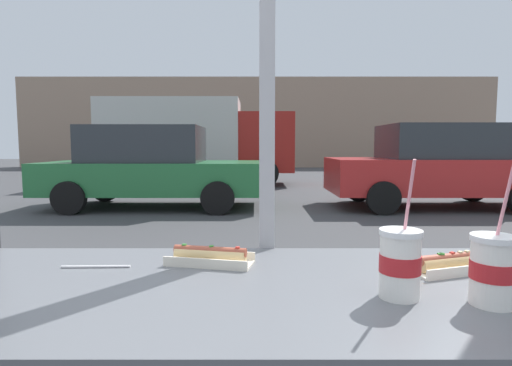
{
  "coord_description": "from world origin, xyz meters",
  "views": [
    {
      "loc": [
        -0.04,
        -1.29,
        1.31
      ],
      "look_at": [
        -0.04,
        2.96,
        0.92
      ],
      "focal_mm": 28.89,
      "sensor_mm": 36.0,
      "label": 1
    }
  ],
  "objects_px": {
    "box_truck": "(195,138)",
    "hotdog_tray_far": "(453,263)",
    "soda_cup_left": "(493,269)",
    "soda_cup_right": "(400,262)",
    "parked_car_red": "(435,166)",
    "hotdog_tray_near": "(210,256)",
    "parked_car_green": "(152,167)"
  },
  "relations": [
    {
      "from": "hotdog_tray_near",
      "to": "hotdog_tray_far",
      "type": "distance_m",
      "value": 0.66
    },
    {
      "from": "hotdog_tray_far",
      "to": "parked_car_red",
      "type": "relative_size",
      "value": 0.06
    },
    {
      "from": "box_truck",
      "to": "soda_cup_left",
      "type": "bearing_deg",
      "value": -78.91
    },
    {
      "from": "soda_cup_right",
      "to": "parked_car_green",
      "type": "relative_size",
      "value": 0.07
    },
    {
      "from": "parked_car_green",
      "to": "box_truck",
      "type": "height_order",
      "value": "box_truck"
    },
    {
      "from": "soda_cup_right",
      "to": "hotdog_tray_near",
      "type": "distance_m",
      "value": 0.52
    },
    {
      "from": "parked_car_red",
      "to": "box_truck",
      "type": "relative_size",
      "value": 0.69
    },
    {
      "from": "hotdog_tray_far",
      "to": "box_truck",
      "type": "bearing_deg",
      "value": 101.41
    },
    {
      "from": "parked_car_red",
      "to": "parked_car_green",
      "type": "bearing_deg",
      "value": -180.0
    },
    {
      "from": "hotdog_tray_far",
      "to": "box_truck",
      "type": "xyz_separation_m",
      "value": [
        -2.55,
        12.65,
        0.54
      ]
    },
    {
      "from": "soda_cup_right",
      "to": "hotdog_tray_near",
      "type": "xyz_separation_m",
      "value": [
        -0.45,
        0.26,
        -0.06
      ]
    },
    {
      "from": "parked_car_green",
      "to": "parked_car_red",
      "type": "bearing_deg",
      "value": 0.0
    },
    {
      "from": "parked_car_green",
      "to": "parked_car_red",
      "type": "xyz_separation_m",
      "value": [
        5.97,
        0.0,
        0.02
      ]
    },
    {
      "from": "hotdog_tray_near",
      "to": "parked_car_red",
      "type": "bearing_deg",
      "value": 62.49
    },
    {
      "from": "soda_cup_right",
      "to": "soda_cup_left",
      "type": "bearing_deg",
      "value": -12.99
    },
    {
      "from": "soda_cup_right",
      "to": "box_truck",
      "type": "relative_size",
      "value": 0.05
    },
    {
      "from": "hotdog_tray_near",
      "to": "parked_car_green",
      "type": "xyz_separation_m",
      "value": [
        -2.06,
        7.49,
        -0.13
      ]
    },
    {
      "from": "soda_cup_right",
      "to": "hotdog_tray_far",
      "type": "relative_size",
      "value": 1.19
    },
    {
      "from": "hotdog_tray_near",
      "to": "parked_car_green",
      "type": "bearing_deg",
      "value": 105.4
    },
    {
      "from": "soda_cup_left",
      "to": "hotdog_tray_far",
      "type": "xyz_separation_m",
      "value": [
        0.03,
        0.23,
        -0.06
      ]
    },
    {
      "from": "hotdog_tray_near",
      "to": "hotdog_tray_far",
      "type": "bearing_deg",
      "value": -6.23
    },
    {
      "from": "soda_cup_left",
      "to": "box_truck",
      "type": "bearing_deg",
      "value": 101.09
    },
    {
      "from": "hotdog_tray_near",
      "to": "parked_car_red",
      "type": "height_order",
      "value": "parked_car_red"
    },
    {
      "from": "hotdog_tray_near",
      "to": "box_truck",
      "type": "xyz_separation_m",
      "value": [
        -1.89,
        12.58,
        0.54
      ]
    },
    {
      "from": "hotdog_tray_near",
      "to": "parked_car_green",
      "type": "distance_m",
      "value": 7.77
    },
    {
      "from": "soda_cup_left",
      "to": "hotdog_tray_far",
      "type": "relative_size",
      "value": 1.18
    },
    {
      "from": "parked_car_red",
      "to": "box_truck",
      "type": "distance_m",
      "value": 7.74
    },
    {
      "from": "hotdog_tray_far",
      "to": "parked_car_green",
      "type": "bearing_deg",
      "value": 109.81
    },
    {
      "from": "box_truck",
      "to": "hotdog_tray_far",
      "type": "bearing_deg",
      "value": -78.59
    },
    {
      "from": "soda_cup_right",
      "to": "parked_car_red",
      "type": "height_order",
      "value": "parked_car_red"
    },
    {
      "from": "soda_cup_right",
      "to": "hotdog_tray_near",
      "type": "bearing_deg",
      "value": 149.92
    },
    {
      "from": "hotdog_tray_far",
      "to": "hotdog_tray_near",
      "type": "bearing_deg",
      "value": 173.77
    }
  ]
}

